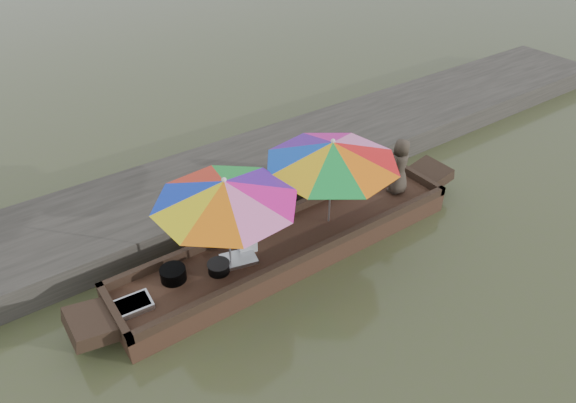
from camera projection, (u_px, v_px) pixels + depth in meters
water at (291, 254)px, 8.48m from camera, size 80.00×80.00×0.00m
dock at (225, 182)px, 9.81m from camera, size 22.00×2.20×0.50m
boat_hull at (292, 246)px, 8.38m from camera, size 5.94×1.20×0.35m
cooking_pot at (173, 274)px, 7.43m from camera, size 0.38×0.38×0.20m
tray_crayfish at (132, 306)px, 7.00m from camera, size 0.55×0.40×0.09m
tray_scallop at (239, 259)px, 7.80m from camera, size 0.60×0.48×0.06m
charcoal_grill at (219, 268)px, 7.58m from camera, size 0.32×0.32×0.15m
supply_bag at (247, 243)px, 7.96m from camera, size 0.32×0.28×0.26m
vendor at (400, 166)px, 9.07m from camera, size 0.57×0.42×1.06m
umbrella_bow at (228, 224)px, 7.30m from camera, size 2.61×2.61×1.55m
umbrella_stern at (331, 182)px, 8.19m from camera, size 2.58×2.58×1.55m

